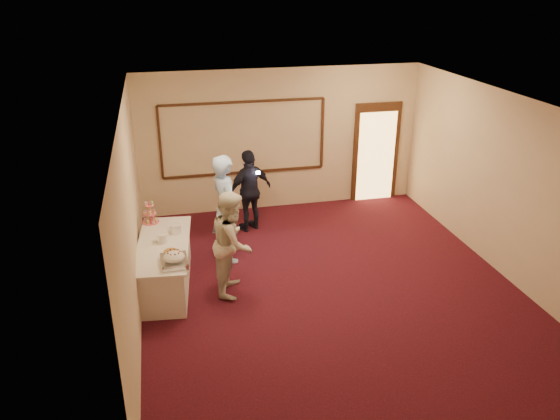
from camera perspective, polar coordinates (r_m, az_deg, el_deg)
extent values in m
plane|color=black|center=(9.10, 5.09, -7.87)|extent=(7.00, 7.00, 0.00)
cube|color=beige|center=(11.61, 0.10, 7.33)|extent=(6.00, 0.04, 3.00)
cube|color=beige|center=(5.61, 16.74, -12.53)|extent=(6.00, 0.04, 3.00)
cube|color=beige|center=(8.05, -15.30, -0.94)|extent=(0.04, 7.00, 3.00)
cube|color=beige|center=(9.74, 22.49, 2.33)|extent=(0.04, 7.00, 3.00)
cube|color=white|center=(7.97, 5.86, 10.91)|extent=(6.00, 7.00, 0.04)
cube|color=#32170F|center=(11.63, -3.72, 3.96)|extent=(3.40, 0.04, 0.05)
cube|color=#32170F|center=(11.23, -3.92, 11.20)|extent=(3.40, 0.04, 0.05)
cube|color=#32170F|center=(11.28, -12.43, 6.83)|extent=(0.05, 0.04, 1.50)
cube|color=#32170F|center=(11.78, 4.44, 8.01)|extent=(0.05, 0.04, 1.50)
cube|color=#32170F|center=(12.33, 9.98, 6.00)|extent=(1.05, 0.06, 2.20)
cube|color=#FFBF66|center=(12.33, 10.00, 5.52)|extent=(0.85, 0.02, 2.00)
cube|color=silver|center=(9.07, -11.91, -5.72)|extent=(0.92, 2.05, 0.74)
cube|color=silver|center=(8.90, -12.12, -3.54)|extent=(1.02, 2.16, 0.03)
cube|color=silver|center=(8.25, -10.97, -5.39)|extent=(0.39, 0.49, 0.04)
ellipsoid|color=silver|center=(8.21, -11.02, -4.83)|extent=(0.31, 0.31, 0.14)
cube|color=silver|center=(8.37, -10.31, -4.71)|extent=(0.18, 0.31, 0.01)
cylinder|color=#E95A6A|center=(9.61, -13.46, -0.21)|extent=(0.02, 0.02, 0.39)
cylinder|color=#E95A6A|center=(9.69, -13.35, -1.22)|extent=(0.29, 0.29, 0.01)
cylinder|color=#E95A6A|center=(9.63, -13.44, -0.39)|extent=(0.22, 0.22, 0.01)
cylinder|color=#E95A6A|center=(9.57, -13.52, 0.46)|extent=(0.15, 0.15, 0.01)
cylinder|color=white|center=(8.91, -12.12, -2.90)|extent=(0.17, 0.17, 0.14)
cylinder|color=white|center=(8.87, -12.16, -2.47)|extent=(0.18, 0.18, 0.01)
cylinder|color=white|center=(9.17, -10.83, -1.97)|extent=(0.18, 0.18, 0.15)
cylinder|color=white|center=(9.13, -10.87, -1.52)|extent=(0.19, 0.19, 0.01)
cylinder|color=white|center=(8.54, -11.34, -4.50)|extent=(0.25, 0.25, 0.01)
cylinder|color=brown|center=(8.53, -11.35, -4.34)|extent=(0.22, 0.22, 0.04)
imported|color=#96BDF9|center=(9.50, -5.69, 0.14)|extent=(0.65, 0.82, 1.95)
imported|color=beige|center=(8.59, -4.96, -3.41)|extent=(0.85, 0.97, 1.69)
imported|color=black|center=(10.69, -3.16, 2.04)|extent=(1.04, 0.76, 1.65)
cube|color=white|center=(10.34, -2.31, 3.93)|extent=(0.07, 0.05, 0.05)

